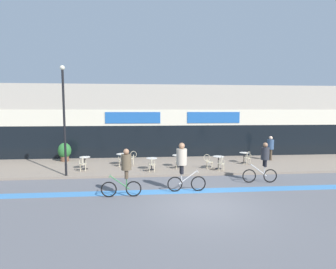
{
  "coord_description": "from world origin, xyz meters",
  "views": [
    {
      "loc": [
        -2.23,
        -9.68,
        3.69
      ],
      "look_at": [
        -0.76,
        6.45,
        2.17
      ],
      "focal_mm": 28.0,
      "sensor_mm": 36.0,
      "label": 1
    }
  ],
  "objects_px": {
    "bistro_table_3": "(178,159)",
    "cafe_chair_3_near": "(179,161)",
    "cafe_chair_4_side": "(208,161)",
    "bistro_table_4": "(218,160)",
    "cyclist_1": "(183,163)",
    "cafe_chair_5_near": "(248,157)",
    "cyclist_2": "(125,169)",
    "cafe_chair_0_near": "(83,163)",
    "cafe_chair_1_near": "(122,159)",
    "cyclist_0": "(263,160)",
    "lamp_post": "(64,114)",
    "cafe_chair_2_near": "(152,163)",
    "bistro_table_1": "(122,157)",
    "bistro_table_5": "(244,156)",
    "bistro_table_2": "(152,161)",
    "planter_pot": "(65,151)",
    "cafe_chair_4_near": "(221,162)",
    "pedestrian_near_end": "(270,146)",
    "bistro_table_0": "(85,160)",
    "cafe_chair_1_side": "(132,157)"
  },
  "relations": [
    {
      "from": "cafe_chair_0_near",
      "to": "cyclist_1",
      "type": "height_order",
      "value": "cyclist_1"
    },
    {
      "from": "lamp_post",
      "to": "cyclist_2",
      "type": "bearing_deg",
      "value": -45.12
    },
    {
      "from": "bistro_table_4",
      "to": "lamp_post",
      "type": "xyz_separation_m",
      "value": [
        -8.75,
        -0.9,
        2.82
      ]
    },
    {
      "from": "bistro_table_5",
      "to": "cafe_chair_5_near",
      "type": "bearing_deg",
      "value": -89.29
    },
    {
      "from": "bistro_table_5",
      "to": "cafe_chair_3_near",
      "type": "xyz_separation_m",
      "value": [
        -4.66,
        -1.53,
        0.02
      ]
    },
    {
      "from": "bistro_table_1",
      "to": "cafe_chair_4_side",
      "type": "distance_m",
      "value": 5.54
    },
    {
      "from": "cafe_chair_3_near",
      "to": "cyclist_1",
      "type": "relative_size",
      "value": 0.4
    },
    {
      "from": "bistro_table_1",
      "to": "bistro_table_5",
      "type": "distance_m",
      "value": 8.16
    },
    {
      "from": "cafe_chair_2_near",
      "to": "cafe_chair_3_near",
      "type": "height_order",
      "value": "same"
    },
    {
      "from": "bistro_table_2",
      "to": "planter_pot",
      "type": "bearing_deg",
      "value": 151.88
    },
    {
      "from": "cafe_chair_4_near",
      "to": "planter_pot",
      "type": "distance_m",
      "value": 10.78
    },
    {
      "from": "bistro_table_1",
      "to": "cafe_chair_1_near",
      "type": "relative_size",
      "value": 0.87
    },
    {
      "from": "bistro_table_4",
      "to": "cyclist_1",
      "type": "bearing_deg",
      "value": -125.74
    },
    {
      "from": "bistro_table_4",
      "to": "bistro_table_5",
      "type": "xyz_separation_m",
      "value": [
        2.24,
        1.63,
        -0.05
      ]
    },
    {
      "from": "cafe_chair_0_near",
      "to": "cafe_chair_1_near",
      "type": "height_order",
      "value": "same"
    },
    {
      "from": "bistro_table_4",
      "to": "pedestrian_near_end",
      "type": "distance_m",
      "value": 5.08
    },
    {
      "from": "pedestrian_near_end",
      "to": "bistro_table_0",
      "type": "bearing_deg",
      "value": 0.01
    },
    {
      "from": "cafe_chair_4_near",
      "to": "planter_pot",
      "type": "bearing_deg",
      "value": 74.41
    },
    {
      "from": "bistro_table_5",
      "to": "bistro_table_4",
      "type": "bearing_deg",
      "value": -144.03
    },
    {
      "from": "bistro_table_2",
      "to": "cyclist_2",
      "type": "height_order",
      "value": "cyclist_2"
    },
    {
      "from": "bistro_table_2",
      "to": "cyclist_2",
      "type": "bearing_deg",
      "value": -105.67
    },
    {
      "from": "bistro_table_1",
      "to": "bistro_table_5",
      "type": "bearing_deg",
      "value": -0.22
    },
    {
      "from": "bistro_table_0",
      "to": "bistro_table_5",
      "type": "height_order",
      "value": "bistro_table_0"
    },
    {
      "from": "bistro_table_3",
      "to": "cafe_chair_0_near",
      "type": "bearing_deg",
      "value": -172.88
    },
    {
      "from": "cafe_chair_0_near",
      "to": "cyclist_0",
      "type": "distance_m",
      "value": 10.01
    },
    {
      "from": "bistro_table_4",
      "to": "cafe_chair_4_side",
      "type": "distance_m",
      "value": 0.63
    },
    {
      "from": "cafe_chair_5_near",
      "to": "cyclist_0",
      "type": "xyz_separation_m",
      "value": [
        -0.73,
        -3.78,
        0.52
      ]
    },
    {
      "from": "cafe_chair_5_near",
      "to": "cyclist_2",
      "type": "bearing_deg",
      "value": 119.39
    },
    {
      "from": "cafe_chair_3_near",
      "to": "planter_pot",
      "type": "height_order",
      "value": "planter_pot"
    },
    {
      "from": "bistro_table_3",
      "to": "cyclist_1",
      "type": "height_order",
      "value": "cyclist_1"
    },
    {
      "from": "cafe_chair_1_near",
      "to": "cafe_chair_4_side",
      "type": "xyz_separation_m",
      "value": [
        5.29,
        -1.03,
        0.0
      ]
    },
    {
      "from": "bistro_table_3",
      "to": "lamp_post",
      "type": "xyz_separation_m",
      "value": [
        -6.33,
        -1.63,
        2.83
      ]
    },
    {
      "from": "lamp_post",
      "to": "cyclist_0",
      "type": "height_order",
      "value": "lamp_post"
    },
    {
      "from": "cafe_chair_1_near",
      "to": "cyclist_1",
      "type": "distance_m",
      "value": 5.85
    },
    {
      "from": "bistro_table_3",
      "to": "cyclist_0",
      "type": "relative_size",
      "value": 0.37
    },
    {
      "from": "cafe_chair_0_near",
      "to": "cafe_chair_1_side",
      "type": "distance_m",
      "value": 3.23
    },
    {
      "from": "bistro_table_0",
      "to": "bistro_table_3",
      "type": "height_order",
      "value": "bistro_table_3"
    },
    {
      "from": "cafe_chair_4_side",
      "to": "cafe_chair_5_near",
      "type": "height_order",
      "value": "same"
    },
    {
      "from": "bistro_table_3",
      "to": "cafe_chair_3_near",
      "type": "xyz_separation_m",
      "value": [
        0.0,
        -0.63,
        -0.02
      ]
    },
    {
      "from": "cyclist_0",
      "to": "cyclist_1",
      "type": "relative_size",
      "value": 0.92
    },
    {
      "from": "lamp_post",
      "to": "cafe_chair_2_near",
      "type": "bearing_deg",
      "value": 4.67
    },
    {
      "from": "cafe_chair_5_near",
      "to": "cyclist_2",
      "type": "height_order",
      "value": "cyclist_2"
    },
    {
      "from": "bistro_table_2",
      "to": "bistro_table_1",
      "type": "bearing_deg",
      "value": 140.02
    },
    {
      "from": "bistro_table_3",
      "to": "cafe_chair_4_side",
      "type": "xyz_separation_m",
      "value": [
        1.79,
        -0.72,
        -0.02
      ]
    },
    {
      "from": "cafe_chair_4_side",
      "to": "cafe_chair_1_side",
      "type": "bearing_deg",
      "value": 162.45
    },
    {
      "from": "cafe_chair_2_near",
      "to": "cafe_chair_4_near",
      "type": "height_order",
      "value": "same"
    },
    {
      "from": "bistro_table_4",
      "to": "cafe_chair_0_near",
      "type": "relative_size",
      "value": 0.85
    },
    {
      "from": "lamp_post",
      "to": "bistro_table_3",
      "type": "bearing_deg",
      "value": 14.41
    },
    {
      "from": "cyclist_1",
      "to": "cafe_chair_0_near",
      "type": "bearing_deg",
      "value": 144.66
    },
    {
      "from": "bistro_table_2",
      "to": "planter_pot",
      "type": "xyz_separation_m",
      "value": [
        -5.98,
        3.2,
        0.18
      ]
    }
  ]
}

